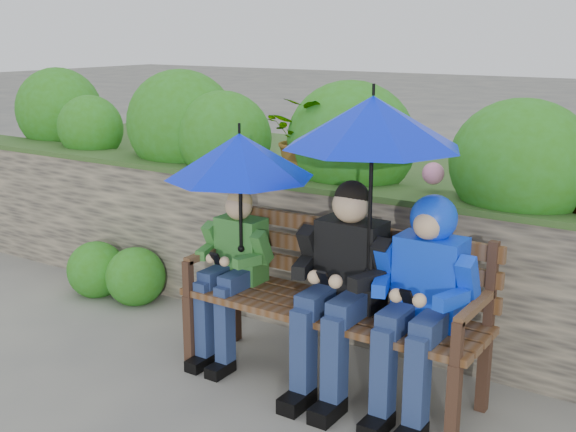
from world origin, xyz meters
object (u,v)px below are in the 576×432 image
Objects in this scene: boy_left at (232,265)px; umbrella_left at (240,156)px; umbrella_right at (373,122)px; park_bench at (336,294)px; boy_right at (423,289)px; boy_middle at (342,279)px.

boy_left is 1.21× the size of umbrella_left.
umbrella_right reaches higher than boy_left.
boy_right is (0.56, -0.08, 0.17)m from park_bench.
park_bench is 1.05m from umbrella_right.
umbrella_left reaches higher than boy_left.
umbrella_left reaches higher than boy_middle.
umbrella_left is at bearing 0.69° from boy_left.
boy_right is 0.91m from umbrella_right.
boy_left reaches higher than park_bench.
park_bench is at bearing 172.13° from boy_right.
park_bench is 1.68× the size of boy_left.
umbrella_right is at bearing -0.57° from umbrella_left.
park_bench is at bearing 7.24° from umbrella_left.
boy_left is 0.90× the size of boy_right.
umbrella_left is at bearing -179.97° from boy_right.
boy_middle is 0.90m from umbrella_right.
boy_middle is at bearing -177.61° from umbrella_right.
umbrella_left is (0.07, 0.00, 0.69)m from boy_left.
boy_right reaches higher than boy_left.
boy_right is at bearing -7.87° from park_bench.
boy_left is 0.88× the size of boy_middle.
umbrella_left is at bearing 179.43° from umbrella_right.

